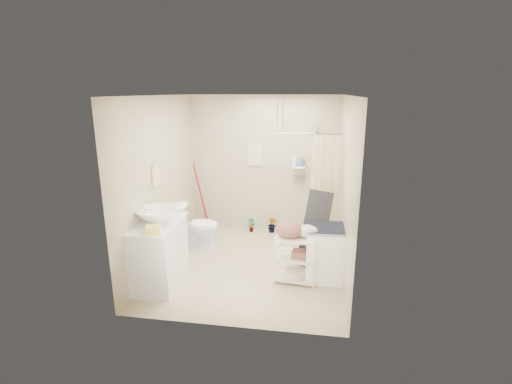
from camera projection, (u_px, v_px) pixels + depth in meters
floor at (250, 265)px, 5.86m from camera, size 3.20×3.20×0.00m
ceiling at (249, 95)px, 5.18m from camera, size 2.80×3.20×0.04m
wall_back at (264, 165)px, 7.05m from camera, size 2.80×0.04×2.60m
wall_front at (224, 221)px, 4.00m from camera, size 2.80×0.04×2.60m
wall_left at (160, 182)px, 5.73m from camera, size 0.04×3.20×2.60m
wall_right at (345, 189)px, 5.32m from camera, size 0.04×3.20×2.60m
vanity at (160, 253)px, 5.22m from camera, size 0.63×1.06×0.91m
sink at (157, 216)px, 5.08m from camera, size 0.69×0.69×0.20m
counter_basket at (153, 230)px, 4.71m from camera, size 0.21×0.19×0.10m
floor_basket at (159, 289)px, 5.01m from camera, size 0.32×0.26×0.15m
toilet at (197, 225)px, 6.49m from camera, size 0.77×0.45×0.77m
mop at (199, 196)px, 7.29m from camera, size 0.14×0.14×1.33m
potted_plant_a at (251, 225)px, 7.20m from camera, size 0.18×0.16×0.29m
potted_plant_b at (272, 225)px, 7.17m from camera, size 0.23×0.23×0.32m
hanging_towel at (256, 155)px, 7.00m from camera, size 0.28×0.03×0.42m
towel_ring at (156, 174)px, 5.49m from camera, size 0.04×0.22×0.34m
tp_holder at (167, 217)px, 5.92m from camera, size 0.08×0.12×0.14m
shower at (308, 187)px, 6.46m from camera, size 1.10×1.10×2.10m
shampoo_bottle_a at (295, 160)px, 6.83m from camera, size 0.10×0.10×0.23m
shampoo_bottle_b at (302, 162)px, 6.82m from camera, size 0.09×0.09×0.16m
washing_machine at (324, 253)px, 5.38m from camera, size 0.56×0.58×0.79m
laundry_rack at (296, 255)px, 5.28m from camera, size 0.62×0.41×0.81m
ironing_board at (314, 232)px, 5.50m from camera, size 0.37×0.12×1.28m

